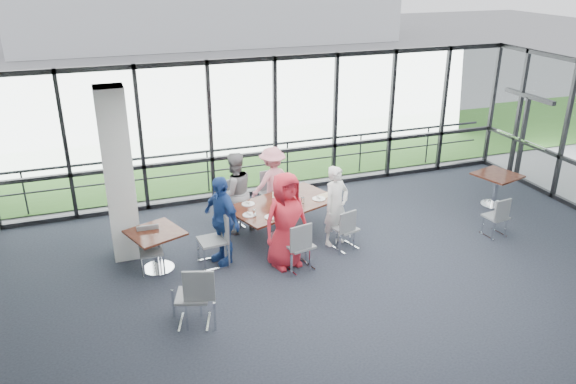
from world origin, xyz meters
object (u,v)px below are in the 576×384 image
object	(u,v)px
diner_near_right	(336,206)
chair_main_fl	(231,206)
structural_column	(119,175)
chair_main_fr	(271,194)
chair_spare_la	(193,296)
chair_main_end	(213,240)
diner_end	(222,220)
chair_spare_r	(496,217)
side_table_right	(497,179)
main_table	(283,208)
chair_spare_lb	(151,252)
chair_main_nr	(346,229)
diner_near_left	(286,220)
diner_far_right	(273,182)
chair_main_nl	(299,245)
side_table_left	(156,238)
diner_far_left	(234,193)

from	to	relation	value
diner_near_right	chair_main_fl	bearing A→B (deg)	120.83
structural_column	chair_main_fr	xyz separation A→B (m)	(3.12, 0.90, -1.16)
chair_main_fr	chair_spare_la	xyz separation A→B (m)	(-2.35, -3.48, 0.05)
chair_main_end	chair_spare_la	distance (m)	1.79
diner_end	chair_spare_la	distance (m)	1.98
chair_main_fl	chair_spare_r	xyz separation A→B (m)	(4.88, -2.15, -0.06)
side_table_right	chair_main_fl	bearing A→B (deg)	171.11
structural_column	main_table	bearing A→B (deg)	-5.90
structural_column	chair_main_fl	size ratio (longest dim) A/B	3.39
structural_column	chair_spare_lb	distance (m)	1.48
structural_column	diner_end	bearing A→B (deg)	-26.66
main_table	chair_main_fl	world-z (taller)	chair_main_fl
diner_end	chair_main_nr	xyz separation A→B (m)	(2.32, -0.32, -0.42)
chair_main_fr	diner_near_right	bearing A→B (deg)	105.67
diner_end	chair_main_fl	xyz separation A→B (m)	(0.49, 1.33, -0.36)
chair_spare_la	chair_spare_r	bearing A→B (deg)	25.93
structural_column	diner_near_right	size ratio (longest dim) A/B	2.01
diner_near_left	chair_spare_r	distance (m)	4.37
diner_far_right	chair_main_nl	size ratio (longest dim) A/B	1.67
chair_main_end	chair_spare_lb	xyz separation A→B (m)	(-1.08, 0.11, -0.08)
side_table_left	diner_far_left	bearing A→B (deg)	31.19
structural_column	chair_main_fl	xyz separation A→B (m)	(2.13, 0.50, -1.13)
diner_near_right	chair_main_nr	xyz separation A→B (m)	(0.10, -0.26, -0.38)
chair_main_nr	chair_main_fl	size ratio (longest dim) A/B	0.87
side_table_right	chair_spare_r	xyz separation A→B (m)	(-0.98, -1.24, -0.22)
structural_column	side_table_right	bearing A→B (deg)	-2.97
side_table_left	side_table_right	size ratio (longest dim) A/B	1.04
chair_main_fl	chair_main_fr	xyz separation A→B (m)	(0.99, 0.40, -0.03)
structural_column	main_table	distance (m)	3.15
diner_near_left	diner_far_left	bearing A→B (deg)	95.04
diner_far_left	chair_main_end	world-z (taller)	diner_far_left
chair_main_end	chair_spare_lb	world-z (taller)	chair_main_end
diner_near_left	chair_spare_r	bearing A→B (deg)	-16.08
chair_spare_r	chair_main_fr	bearing A→B (deg)	139.11
chair_spare_la	side_table_left	bearing A→B (deg)	116.94
chair_spare_lb	main_table	bearing A→B (deg)	-167.33
diner_end	chair_main_end	xyz separation A→B (m)	(-0.20, -0.09, -0.34)
side_table_right	diner_end	size ratio (longest dim) A/B	0.63
chair_main_nr	chair_main_end	distance (m)	2.53
diner_far_left	diner_end	xyz separation A→B (m)	(-0.53, -1.12, -0.01)
diner_near_left	chair_spare_lb	distance (m)	2.43
diner_near_right	diner_far_left	xyz separation A→B (m)	(-1.69, 1.17, 0.05)
side_table_left	chair_main_fr	size ratio (longest dim) A/B	1.24
diner_far_right	chair_main_nl	xyz separation A→B (m)	(-0.26, -2.30, -0.31)
side_table_right	diner_near_right	bearing A→B (deg)	-173.54
chair_main_nr	chair_spare_lb	xyz separation A→B (m)	(-3.60, 0.34, -0.01)
main_table	chair_main_fl	distance (m)	1.19
diner_near_left	diner_far_right	xyz separation A→B (m)	(0.44, 2.10, -0.12)
main_table	chair_spare_r	distance (m)	4.25
diner_near_left	chair_spare_lb	size ratio (longest dim) A/B	2.20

